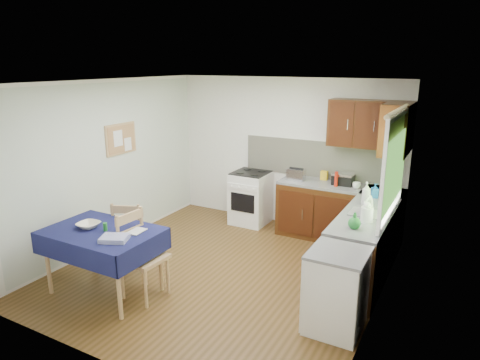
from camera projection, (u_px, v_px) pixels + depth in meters
The scene contains 33 objects.
floor at pixel (223, 271), 5.80m from camera, with size 4.20×4.20×0.00m, color #493213.
ceiling at pixel (221, 82), 5.13m from camera, with size 4.00×4.20×0.02m, color white.
wall_back at pixel (285, 153), 7.24m from camera, with size 4.00×0.02×2.50m, color white.
wall_front at pixel (97, 240), 3.68m from camera, with size 4.00×0.02×2.50m, color white.
wall_left at pixel (107, 165), 6.38m from camera, with size 0.02×4.20×2.50m, color silver.
wall_right at pixel (383, 207), 4.55m from camera, with size 0.02×4.20×2.50m, color white.
base_cabinets at pixel (349, 228), 6.13m from camera, with size 1.90×2.30×0.86m.
worktop_back at pixel (340, 186), 6.61m from camera, with size 1.90×0.60×0.04m, color slate.
worktop_right at pixel (366, 216), 5.33m from camera, with size 0.60×1.70×0.04m, color slate.
worktop_corner at pixel (383, 192), 6.31m from camera, with size 0.60×0.60×0.04m, color slate.
splashback at pixel (322, 160), 6.95m from camera, with size 2.70×0.02×0.60m, color beige.
upper_cabinets at pixel (377, 126), 6.13m from camera, with size 1.20×0.85×0.70m.
stove at pixel (251, 197), 7.43m from camera, with size 0.60×0.61×0.92m.
window at pixel (395, 157), 5.05m from camera, with size 0.04×1.48×1.26m.
fridge at pixel (336, 291), 4.43m from camera, with size 0.58×0.60×0.89m.
corkboard at pixel (121, 139), 6.53m from camera, with size 0.04×0.62×0.47m.
dining_table at pixel (102, 238), 5.09m from camera, with size 1.34×0.91×0.81m.
chair_far at pixel (131, 233), 5.74m from camera, with size 0.56×0.56×0.97m.
chair_near at pixel (141, 253), 5.06m from camera, with size 0.49×0.49×1.05m.
toaster at pixel (296, 175), 6.83m from camera, with size 0.27×0.17×0.21m.
sandwich_press at pixel (343, 179), 6.61m from camera, with size 0.31×0.27×0.18m.
sauce_bottle at pixel (336, 179), 6.49m from camera, with size 0.05×0.05×0.23m, color red.
yellow_packet at pixel (324, 175), 6.87m from camera, with size 0.11×0.07×0.15m, color yellow.
dish_rack at pixel (368, 213), 5.32m from camera, with size 0.44×0.34×0.21m.
kettle at pixel (367, 213), 5.06m from camera, with size 0.14×0.14×0.24m.
cup at pixel (357, 185), 6.41m from camera, with size 0.12×0.12×0.09m, color white.
soap_bottle_a at pixel (366, 194), 5.64m from camera, with size 0.12×0.12×0.31m, color white.
soap_bottle_b at pixel (375, 191), 5.96m from camera, with size 0.09×0.09×0.20m, color blue.
soap_bottle_c at pixel (355, 221), 4.85m from camera, with size 0.15×0.15×0.19m, color #227D2E.
plate_bowl at pixel (88, 225), 5.12m from camera, with size 0.26×0.26×0.06m, color beige.
book at pixel (131, 230), 5.03m from camera, with size 0.16×0.22×0.02m, color white.
spice_jar at pixel (105, 227), 5.02m from camera, with size 0.05×0.05×0.10m, color #23812D.
tea_towel at pixel (114, 238), 4.76m from camera, with size 0.29×0.23×0.05m, color navy.
Camera 1 is at (2.71, -4.51, 2.74)m, focal length 32.00 mm.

